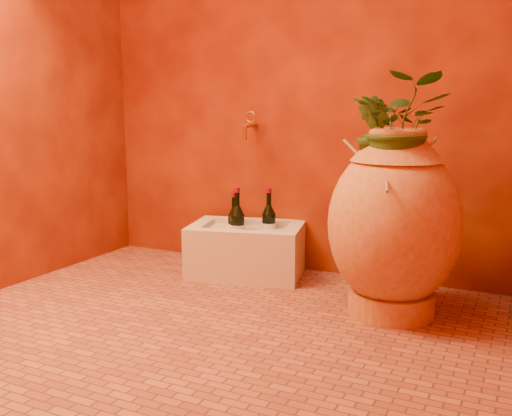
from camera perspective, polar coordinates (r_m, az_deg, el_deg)
The scene contains 10 objects.
floor at distance 2.57m, azimuth -4.43°, elevation -11.57°, with size 2.50×2.50×0.00m, color #984E32.
wall_back at distance 3.30m, azimuth 4.43°, elevation 15.33°, with size 2.50×0.02×2.50m, color #571004.
amphora at distance 2.65m, azimuth 13.64°, elevation -1.54°, with size 0.72×0.72×0.86m.
stone_basin at distance 3.25m, azimuth -0.95°, elevation -4.30°, with size 0.70×0.56×0.29m.
wine_bottle_a at distance 3.25m, azimuth 1.28°, elevation -1.77°, with size 0.08×0.08×0.33m.
wine_bottle_b at distance 3.18m, azimuth -1.88°, elevation -1.96°, with size 0.08×0.08×0.35m.
wine_bottle_c at distance 3.29m, azimuth -2.21°, elevation -1.83°, with size 0.07×0.07×0.30m.
wall_tap at distance 3.33m, azimuth -0.66°, elevation 8.39°, with size 0.07×0.15×0.16m.
plant_main at distance 2.58m, azimuth 14.32°, elevation 7.95°, with size 0.41×0.35×0.45m, color #234B1A.
plant_side at distance 2.57m, azimuth 11.82°, elevation 7.32°, with size 0.18×0.15×0.33m, color #234B1A.
Camera 1 is at (1.22, -2.05, 0.95)m, focal length 40.00 mm.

